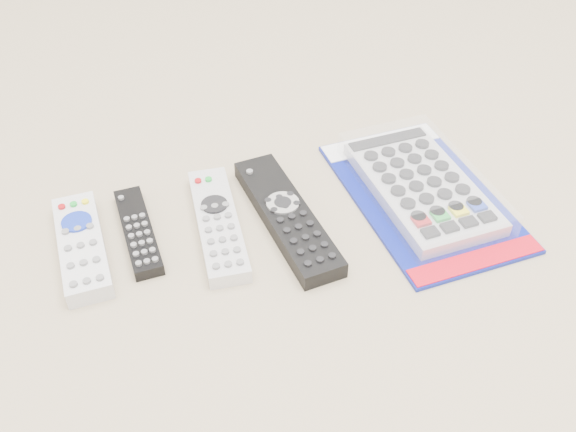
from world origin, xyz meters
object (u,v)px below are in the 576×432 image
object	(u,v)px
remote_small_grey	(82,246)
remote_large_black	(287,216)
remote_slim_black	(138,231)
remote_silver_dvd	(218,224)
jumbo_remote_packaged	(422,185)

from	to	relation	value
remote_small_grey	remote_large_black	world-z (taller)	same
remote_slim_black	remote_silver_dvd	world-z (taller)	remote_silver_dvd
remote_slim_black	remote_large_black	size ratio (longest dim) A/B	0.66
remote_small_grey	remote_slim_black	distance (m)	0.07
remote_silver_dvd	remote_large_black	size ratio (longest dim) A/B	0.86
jumbo_remote_packaged	remote_silver_dvd	bearing A→B (deg)	173.90
remote_small_grey	remote_large_black	size ratio (longest dim) A/B	0.74
remote_small_grey	remote_slim_black	bearing A→B (deg)	5.50
remote_large_black	jumbo_remote_packaged	bearing A→B (deg)	-6.53
remote_silver_dvd	remote_small_grey	bearing A→B (deg)	-179.04
remote_small_grey	remote_large_black	distance (m)	0.25
remote_slim_black	jumbo_remote_packaged	world-z (taller)	jumbo_remote_packaged
jumbo_remote_packaged	remote_small_grey	bearing A→B (deg)	173.93
remote_slim_black	remote_silver_dvd	distance (m)	0.10
remote_silver_dvd	remote_large_black	xyz separation A→B (m)	(0.09, -0.02, 0.00)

